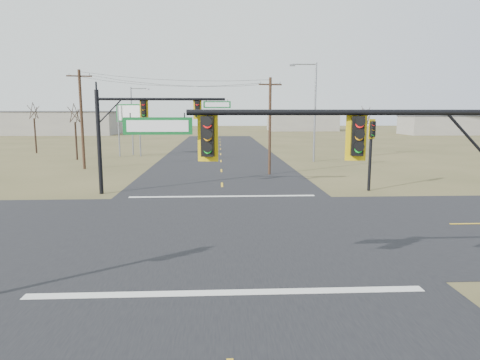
# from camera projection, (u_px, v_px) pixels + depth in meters

# --- Properties ---
(ground) EXTENTS (320.00, 320.00, 0.00)m
(ground) POSITION_uv_depth(u_px,v_px,m) (224.00, 227.00, 20.25)
(ground) COLOR brown
(ground) RESTS_ON ground
(road_ew) EXTENTS (160.00, 14.00, 0.02)m
(road_ew) POSITION_uv_depth(u_px,v_px,m) (224.00, 227.00, 20.24)
(road_ew) COLOR black
(road_ew) RESTS_ON ground
(road_ns) EXTENTS (14.00, 160.00, 0.02)m
(road_ns) POSITION_uv_depth(u_px,v_px,m) (224.00, 227.00, 20.24)
(road_ns) COLOR black
(road_ns) RESTS_ON ground
(stop_bar_near) EXTENTS (12.00, 0.40, 0.01)m
(stop_bar_near) POSITION_uv_depth(u_px,v_px,m) (227.00, 293.00, 12.84)
(stop_bar_near) COLOR silver
(stop_bar_near) RESTS_ON road_ns
(stop_bar_far) EXTENTS (12.00, 0.40, 0.01)m
(stop_bar_far) POSITION_uv_depth(u_px,v_px,m) (223.00, 196.00, 27.64)
(stop_bar_far) COLOR silver
(stop_bar_far) RESTS_ON road_ns
(mast_arm_near) EXTENTS (10.32, 0.50, 5.98)m
(mast_arm_near) POSITION_uv_depth(u_px,v_px,m) (352.00, 150.00, 11.49)
(mast_arm_near) COLOR black
(mast_arm_near) RESTS_ON ground
(mast_arm_far) EXTENTS (8.84, 0.42, 6.86)m
(mast_arm_far) POSITION_uv_depth(u_px,v_px,m) (145.00, 119.00, 28.06)
(mast_arm_far) COLOR black
(mast_arm_far) RESTS_ON ground
(pedestal_signal_ne) EXTENTS (0.67, 0.60, 4.98)m
(pedestal_signal_ne) POSITION_uv_depth(u_px,v_px,m) (372.00, 140.00, 29.17)
(pedestal_signal_ne) COLOR black
(pedestal_signal_ne) RESTS_ON ground
(utility_pole_near) EXTENTS (2.02, 0.56, 8.35)m
(utility_pole_near) POSITION_uv_depth(u_px,v_px,m) (270.00, 124.00, 36.90)
(utility_pole_near) COLOR #412C1C
(utility_pole_near) RESTS_ON ground
(utility_pole_far) EXTENTS (2.27, 0.60, 9.38)m
(utility_pole_far) POSITION_uv_depth(u_px,v_px,m) (82.00, 118.00, 40.64)
(utility_pole_far) COLOR #412C1C
(utility_pole_far) RESTS_ON ground
(highway_sign) EXTENTS (3.25, 1.25, 6.43)m
(highway_sign) POSITION_uv_depth(u_px,v_px,m) (129.00, 120.00, 52.59)
(highway_sign) COLOR gray
(highway_sign) RESTS_ON ground
(streetlight_a) EXTENTS (2.98, 0.27, 10.72)m
(streetlight_a) POSITION_uv_depth(u_px,v_px,m) (313.00, 107.00, 46.65)
(streetlight_a) COLOR gray
(streetlight_a) RESTS_ON ground
(streetlight_c) EXTENTS (2.41, 0.39, 8.59)m
(streetlight_c) POSITION_uv_depth(u_px,v_px,m) (133.00, 117.00, 54.19)
(streetlight_c) COLOR gray
(streetlight_c) RESTS_ON ground
(bare_tree_a) EXTENTS (3.02, 3.02, 6.81)m
(bare_tree_a) POSITION_uv_depth(u_px,v_px,m) (74.00, 113.00, 48.56)
(bare_tree_a) COLOR black
(bare_tree_a) RESTS_ON ground
(bare_tree_b) EXTENTS (2.81, 2.81, 7.10)m
(bare_tree_b) POSITION_uv_depth(u_px,v_px,m) (33.00, 110.00, 56.68)
(bare_tree_b) COLOR black
(bare_tree_b) RESTS_ON ground
(bare_tree_c) EXTENTS (2.49, 2.49, 5.72)m
(bare_tree_c) POSITION_uv_depth(u_px,v_px,m) (366.00, 120.00, 53.28)
(bare_tree_c) COLOR black
(bare_tree_c) RESTS_ON ground
(bare_tree_d) EXTENTS (3.10, 3.10, 6.67)m
(bare_tree_d) POSITION_uv_depth(u_px,v_px,m) (366.00, 113.00, 61.36)
(bare_tree_d) COLOR black
(bare_tree_d) RESTS_ON ground
(warehouse_left) EXTENTS (28.00, 14.00, 5.50)m
(warehouse_left) POSITION_uv_depth(u_px,v_px,m) (59.00, 123.00, 106.67)
(warehouse_left) COLOR gray
(warehouse_left) RESTS_ON ground
(warehouse_mid) EXTENTS (20.00, 12.00, 5.00)m
(warehouse_mid) POSITION_uv_depth(u_px,v_px,m) (302.00, 122.00, 129.60)
(warehouse_mid) COLOR gray
(warehouse_mid) RESTS_ON ground
(warehouse_right) EXTENTS (18.00, 10.00, 4.50)m
(warehouse_right) POSITION_uv_depth(u_px,v_px,m) (440.00, 125.00, 106.43)
(warehouse_right) COLOR gray
(warehouse_right) RESTS_ON ground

